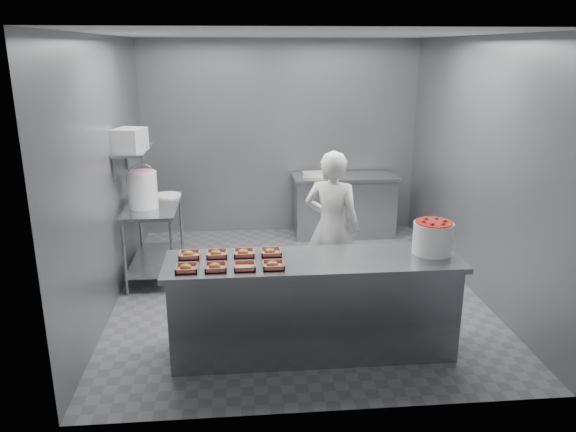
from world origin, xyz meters
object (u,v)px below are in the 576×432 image
Objects in this scene: tray_1 at (216,267)px; tray_4 at (189,254)px; tray_5 at (217,253)px; tray_7 at (271,252)px; tray_2 at (245,266)px; tray_6 at (244,253)px; strawberry_tub at (433,236)px; appliance at (130,140)px; glaze_bucket at (143,189)px; tray_3 at (273,265)px; worker at (332,227)px; tray_0 at (186,268)px; prep_table at (154,229)px; back_counter at (344,205)px; service_counter at (313,306)px.

tray_4 is at bearing 127.50° from tray_1.
tray_7 is at bearing 0.00° from tray_5.
tray_2 is (0.24, 0.00, -0.00)m from tray_1.
tray_6 is 0.24m from tray_7.
appliance is (-2.90, 1.72, 0.64)m from strawberry_tub.
glaze_bucket reaches higher than tray_2.
tray_5 is 0.48m from tray_7.
tray_3 is at bearing -171.65° from strawberry_tub.
tray_4 is 2.17m from strawberry_tub.
worker is at bearing 52.69° from tray_2.
worker is at bearing 46.27° from tray_1.
tray_4 is 0.37× the size of glaze_bucket.
tray_0 is at bearing -180.00° from tray_2.
tray_4 is 1.00× the size of tray_7.
tray_2 is 0.37× the size of glaze_bucket.
worker reaches higher than prep_table.
tray_2 is at bearing -60.30° from glaze_bucket.
glaze_bucket reaches higher than tray_5.
tray_2 is at bearing -63.57° from prep_table.
worker is at bearing -23.24° from prep_table.
appliance reaches higher than tray_0.
tray_7 is at bearing 0.00° from tray_4.
tray_1 reaches higher than tray_2.
worker is at bearing 38.07° from tray_5.
prep_table is 2.49m from tray_3.
tray_5 is at bearing 0.00° from tray_4.
tray_0 reaches higher than back_counter.
worker reaches higher than tray_4.
tray_2 is 2.41m from appliance.
service_counter is 1.73× the size of back_counter.
tray_5 is at bearing 177.01° from strawberry_tub.
strawberry_tub is at bearing 8.35° from tray_3.
strawberry_tub reaches higher than prep_table.
prep_table is at bearing 114.14° from tray_5.
appliance reaches higher than tray_1.
tray_0 is at bearing 180.00° from tray_3.
tray_1 is 2.17m from glaze_bucket.
tray_4 and tray_7 have the same top height.
tray_3 is 0.37× the size of glaze_bucket.
prep_table is at bearing 61.94° from appliance.
tray_5 is at bearing 52.50° from tray_0.
service_counter is 13.88× the size of tray_5.
tray_7 is at bearing 156.87° from service_counter.
glaze_bucket is at bearing -121.61° from prep_table.
tray_2 is at bearing -41.63° from appliance.
tray_3 is 1.00× the size of tray_4.
appliance is at bearing -134.22° from prep_table.
service_counter is at bearing 23.12° from tray_3.
tray_7 is 1.18m from worker.
tray_7 is (-0.37, 0.16, 0.47)m from service_counter.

